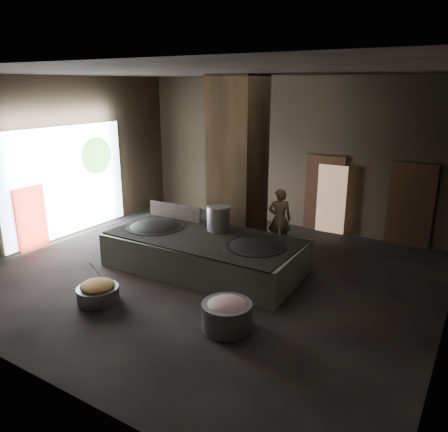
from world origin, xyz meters
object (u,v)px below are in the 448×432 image
Objects in this scene: stock_pot at (218,218)px; cook at (280,219)px; veg_basin at (98,294)px; hearth_platform at (204,253)px; wok_left at (156,229)px; wok_right at (256,249)px; meat_basin at (227,316)px.

stock_pot is 1.87m from cook.
stock_pot is 3.36m from veg_basin.
hearth_platform is 3.17× the size of wok_left.
cook is at bearing 42.78° from wok_left.
wok_right is 1.47× the size of meat_basin.
wok_right is at bearing 2.05° from wok_left.
wok_left reaches higher than veg_basin.
veg_basin is (-0.96, -3.07, -0.97)m from stock_pot.
meat_basin is (3.32, -1.97, -0.50)m from wok_left.
wok_left is 3.27m from cook.
cook is 5.08m from veg_basin.
meat_basin is (1.82, -2.57, -0.88)m from stock_pot.
stock_pot is 0.36× the size of cook.
cook is (-0.40, 2.12, 0.08)m from wok_right.
veg_basin is (-2.26, -2.57, -0.59)m from wok_right.
hearth_platform is 2.77× the size of cook.
stock_pot is at bearing 72.67° from veg_basin.
wok_right is at bearing 48.69° from veg_basin.
stock_pot is 0.65× the size of meat_basin.
hearth_platform reaches higher than meat_basin.
cook reaches higher than veg_basin.
wok_right is 1.44m from stock_pot.
meat_basin is (1.87, -2.02, -0.15)m from hearth_platform.
wok_right is 0.81× the size of cook.
meat_basin is at bearing 10.18° from veg_basin.
hearth_platform is 3.41× the size of wok_right.
wok_left is 2.60m from veg_basin.
wok_left is (-1.45, -0.05, 0.35)m from hearth_platform.
veg_basin is (-0.91, -2.52, -0.24)m from hearth_platform.
cook reaches higher than stock_pot.
wok_left reaches higher than meat_basin.
cook is (0.95, 2.17, 0.43)m from hearth_platform.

